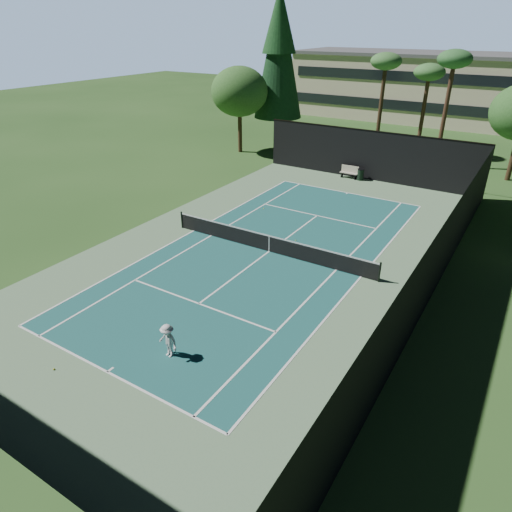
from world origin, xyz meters
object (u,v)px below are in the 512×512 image
(player, at_px, (168,341))
(park_bench, at_px, (349,172))
(trash_bin, at_px, (360,174))
(tennis_ball_a, at_px, (54,369))
(tennis_ball_b, at_px, (258,240))
(tennis_ball_d, at_px, (264,208))
(tennis_ball_c, at_px, (296,240))
(tennis_net, at_px, (269,243))

(player, bearing_deg, park_bench, 103.42)
(trash_bin, bearing_deg, tennis_ball_a, -92.91)
(tennis_ball_b, xyz_separation_m, tennis_ball_d, (-2.41, 4.61, -0.00))
(tennis_ball_c, bearing_deg, tennis_net, -106.48)
(player, xyz_separation_m, tennis_ball_b, (-2.65, 10.90, -0.69))
(tennis_ball_b, relative_size, tennis_ball_c, 1.01)
(tennis_ball_c, bearing_deg, player, -86.66)
(player, height_order, trash_bin, player)
(tennis_ball_b, xyz_separation_m, park_bench, (-0.04, 14.57, 0.51))
(trash_bin, bearing_deg, tennis_net, -88.65)
(tennis_ball_d, bearing_deg, park_bench, 76.63)
(tennis_ball_a, height_order, tennis_ball_c, tennis_ball_a)
(tennis_ball_b, height_order, park_bench, park_bench)
(tennis_ball_b, distance_m, trash_bin, 14.54)
(player, bearing_deg, tennis_ball_d, 115.45)
(tennis_ball_a, relative_size, tennis_ball_b, 1.10)
(tennis_net, bearing_deg, tennis_ball_d, 123.76)
(park_bench, distance_m, trash_bin, 1.00)
(park_bench, height_order, trash_bin, park_bench)
(tennis_net, height_order, tennis_ball_d, tennis_net)
(tennis_ball_a, height_order, park_bench, park_bench)
(tennis_ball_a, height_order, trash_bin, trash_bin)
(tennis_ball_b, bearing_deg, tennis_ball_c, 30.25)
(tennis_net, height_order, park_bench, tennis_net)
(tennis_ball_d, relative_size, trash_bin, 0.07)
(player, height_order, tennis_ball_a, player)
(tennis_ball_b, bearing_deg, tennis_ball_a, -92.00)
(trash_bin, bearing_deg, tennis_ball_d, -108.81)
(tennis_ball_b, xyz_separation_m, trash_bin, (0.96, 14.50, 0.44))
(park_bench, bearing_deg, tennis_ball_d, -103.37)
(tennis_ball_a, bearing_deg, tennis_net, 82.01)
(trash_bin, bearing_deg, tennis_ball_c, -85.78)
(tennis_ball_a, bearing_deg, player, 43.09)
(tennis_net, bearing_deg, tennis_ball_c, 73.52)
(tennis_net, height_order, tennis_ball_c, tennis_net)
(tennis_ball_b, bearing_deg, park_bench, 90.17)
(tennis_ball_d, relative_size, park_bench, 0.05)
(tennis_ball_b, relative_size, tennis_ball_d, 1.01)
(tennis_ball_d, bearing_deg, trash_bin, 71.19)
(player, distance_m, tennis_ball_d, 16.33)
(tennis_net, xyz_separation_m, tennis_ball_d, (-3.73, 5.58, -0.52))
(tennis_ball_a, distance_m, tennis_ball_c, 15.16)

